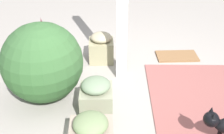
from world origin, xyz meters
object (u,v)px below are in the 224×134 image
object	(u,v)px
stone_planter_nearest	(101,48)
terracotta_pot_spiky	(43,37)
round_shrub	(43,62)
doormat	(177,56)
stone_planter_mid	(96,97)

from	to	relation	value
stone_planter_nearest	terracotta_pot_spiky	xyz separation A→B (m)	(0.97, -0.23, 0.07)
stone_planter_nearest	round_shrub	world-z (taller)	round_shrub
doormat	stone_planter_mid	bearing A→B (deg)	48.21
stone_planter_mid	terracotta_pot_spiky	distance (m)	1.80
stone_planter_nearest	doormat	world-z (taller)	stone_planter_nearest
stone_planter_nearest	terracotta_pot_spiky	distance (m)	1.00
round_shrub	doormat	distance (m)	2.29
stone_planter_mid	terracotta_pot_spiky	size ratio (longest dim) A/B	0.76
stone_planter_mid	round_shrub	world-z (taller)	round_shrub
terracotta_pot_spiky	doormat	size ratio (longest dim) A/B	0.96
stone_planter_mid	stone_planter_nearest	bearing A→B (deg)	-90.13
stone_planter_nearest	round_shrub	distance (m)	1.21
stone_planter_mid	doormat	distance (m)	1.91
round_shrub	stone_planter_mid	bearing A→B (deg)	153.70
stone_planter_mid	terracotta_pot_spiky	world-z (taller)	terracotta_pot_spiky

